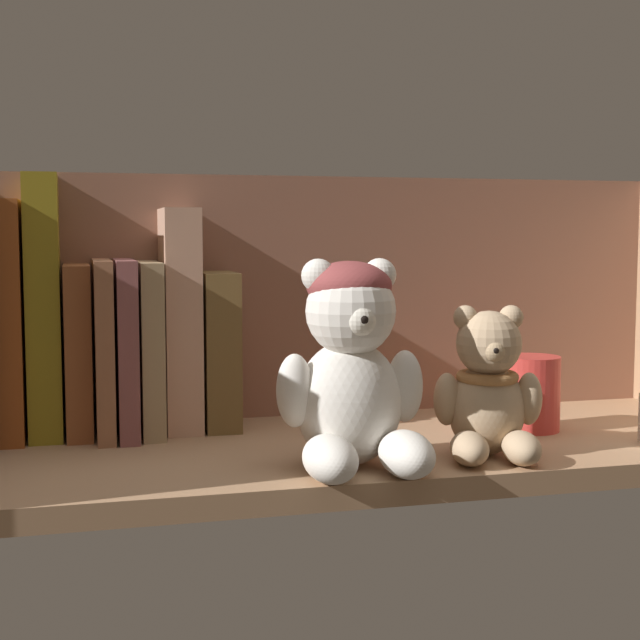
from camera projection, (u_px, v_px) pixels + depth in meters
shelf_board at (359, 453)px, 85.11cm from camera, size 74.82×27.32×2.00cm
shelf_back_panel at (319, 306)px, 97.67cm from camera, size 77.22×1.20×26.84cm
book_2 at (12, 320)px, 86.31cm from camera, size 2.12×10.75×22.00cm
book_3 at (44, 306)px, 86.92cm from camera, size 3.04×9.29×24.39cm
book_4 at (78, 350)px, 88.07cm from camera, size 2.39×10.38×16.09cm
book_5 at (103, 346)px, 88.63cm from camera, size 1.64×14.23×16.57cm
book_6 at (125, 346)px, 89.14cm from camera, size 1.85×14.36×16.56cm
book_7 at (148, 346)px, 89.72cm from camera, size 2.08×12.84×16.34cm
book_8 at (180, 319)px, 90.25cm from camera, size 3.41×9.02×21.36cm
book_9 at (218, 350)px, 91.47cm from camera, size 3.35×9.04×15.24cm
teddy_bear_larger at (351, 369)px, 75.26cm from camera, size 12.32×12.45×17.00cm
teddy_bear_smaller at (489, 392)px, 79.23cm from camera, size 9.78×10.09×12.92cm
pillar_candle at (531, 393)px, 89.92cm from camera, size 5.51×5.51×7.21cm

